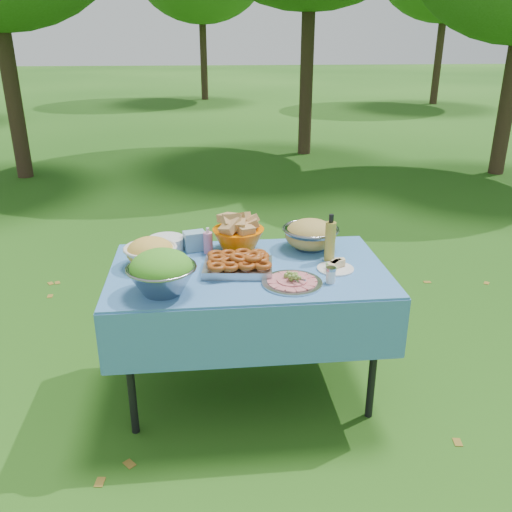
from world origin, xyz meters
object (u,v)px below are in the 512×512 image
(salad_bowl, at_px, (161,272))
(oil_bottle, at_px, (330,238))
(pasta_bowl_steel, at_px, (311,234))
(picnic_table, at_px, (249,330))
(plate_stack, at_px, (166,244))
(charcuterie_platter, at_px, (292,277))
(bread_bowl, at_px, (238,234))

(salad_bowl, bearing_deg, oil_bottle, 19.83)
(pasta_bowl_steel, distance_m, oil_bottle, 0.21)
(picnic_table, distance_m, oil_bottle, 0.69)
(salad_bowl, bearing_deg, picnic_table, 30.34)
(plate_stack, distance_m, pasta_bowl_steel, 0.84)
(plate_stack, relative_size, charcuterie_platter, 0.68)
(picnic_table, bearing_deg, charcuterie_platter, -47.62)
(plate_stack, distance_m, oil_bottle, 0.94)
(oil_bottle, bearing_deg, salad_bowl, -160.17)
(charcuterie_platter, bearing_deg, picnic_table, 132.38)
(plate_stack, height_order, charcuterie_platter, plate_stack)
(bread_bowl, bearing_deg, oil_bottle, -23.06)
(bread_bowl, relative_size, pasta_bowl_steel, 0.92)
(plate_stack, bearing_deg, salad_bowl, -88.95)
(picnic_table, relative_size, bread_bowl, 4.94)
(plate_stack, height_order, oil_bottle, oil_bottle)
(pasta_bowl_steel, xyz_separation_m, oil_bottle, (0.07, -0.19, 0.05))
(pasta_bowl_steel, distance_m, charcuterie_platter, 0.51)
(charcuterie_platter, bearing_deg, salad_bowl, -176.67)
(salad_bowl, relative_size, plate_stack, 1.60)
(picnic_table, distance_m, salad_bowl, 0.70)
(picnic_table, xyz_separation_m, charcuterie_platter, (0.20, -0.22, 0.42))
(salad_bowl, xyz_separation_m, bread_bowl, (0.40, 0.53, -0.01))
(salad_bowl, distance_m, oil_bottle, 0.95)
(oil_bottle, bearing_deg, plate_stack, 164.37)
(salad_bowl, distance_m, pasta_bowl_steel, 0.97)
(picnic_table, height_order, charcuterie_platter, charcuterie_platter)
(picnic_table, xyz_separation_m, salad_bowl, (-0.44, -0.26, 0.49))
(bread_bowl, distance_m, charcuterie_platter, 0.55)
(charcuterie_platter, bearing_deg, bread_bowl, 115.30)
(bread_bowl, xyz_separation_m, oil_bottle, (0.49, -0.21, 0.03))
(plate_stack, height_order, bread_bowl, bread_bowl)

